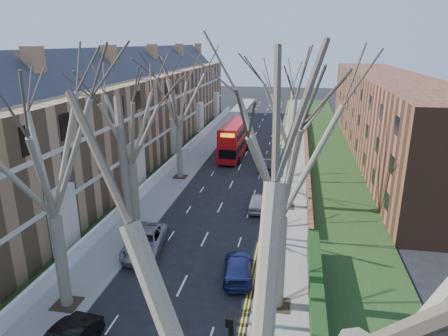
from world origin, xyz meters
The scene contains 17 objects.
pavement_left centered at (-6.00, 39.00, 0.06)m, with size 3.00×102.00×0.12m, color slate.
pavement_right centered at (6.00, 39.00, 0.06)m, with size 3.00×102.00×0.12m, color slate.
terrace_left centered at (-13.65, 31.00, 5.53)m, with size 9.70×78.00×13.60m.
flats_right centered at (17.46, 43.00, 4.98)m, with size 13.97×54.00×10.00m.
front_wall_left centered at (-7.65, 31.00, 0.62)m, with size 0.30×78.00×1.00m.
grass_verge_right centered at (10.50, 39.00, 0.15)m, with size 6.00×102.00×0.06m.
tree_left_mid centered at (-5.70, 6.00, 9.56)m, with size 10.50×10.50×14.71m.
tree_left_far centered at (-5.70, 16.00, 9.24)m, with size 10.15×10.15×14.22m.
tree_left_dist centered at (-5.70, 28.00, 9.56)m, with size 10.50×10.50×14.71m.
tree_right_near centered at (5.70, -6.00, 9.86)m, with size 10.85×10.85×15.20m.
tree_right_mid centered at (5.70, 8.00, 9.56)m, with size 10.50×10.50×14.71m.
tree_right_far centered at (5.70, 22.00, 9.24)m, with size 10.15×10.15×14.22m.
double_decker_bus centered at (-1.34, 37.33, 2.07)m, with size 2.80×10.07×4.22m.
car_left_far centered at (-3.65, 12.50, 0.73)m, with size 2.43×5.26×1.46m, color gray.
car_right_near centered at (3.16, 10.57, 0.64)m, with size 1.78×4.38×1.27m, color #161E4E.
car_right_mid centered at (3.29, 21.17, 0.67)m, with size 1.57×3.91×1.33m, color gray.
car_right_far centered at (3.51, 32.04, 0.72)m, with size 1.53×4.38×1.44m, color black.
Camera 1 is at (6.18, -10.81, 13.92)m, focal length 32.00 mm.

